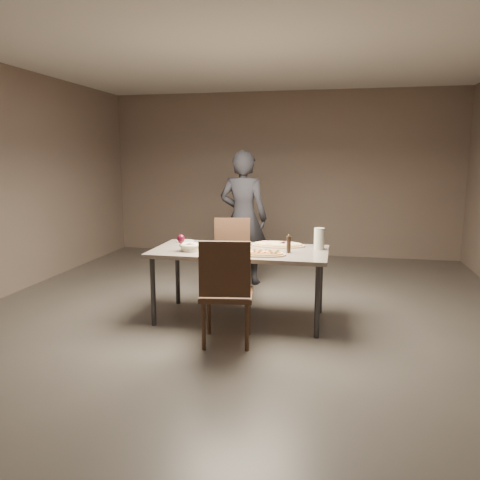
% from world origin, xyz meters
% --- Properties ---
extents(room, '(7.00, 7.00, 7.00)m').
position_xyz_m(room, '(0.00, 0.00, 1.40)').
color(room, '#57514B').
rests_on(room, ground).
extents(dining_table, '(1.80, 0.90, 0.75)m').
position_xyz_m(dining_table, '(0.00, 0.00, 0.69)').
color(dining_table, slate).
rests_on(dining_table, ground).
extents(zucchini_pizza, '(0.52, 0.29, 0.05)m').
position_xyz_m(zucchini_pizza, '(0.24, -0.22, 0.77)').
color(zucchini_pizza, tan).
rests_on(zucchini_pizza, dining_table).
extents(ham_pizza, '(0.58, 0.32, 0.04)m').
position_xyz_m(ham_pizza, '(0.36, 0.28, 0.77)').
color(ham_pizza, tan).
rests_on(ham_pizza, dining_table).
extents(bread_basket, '(0.21, 0.21, 0.08)m').
position_xyz_m(bread_basket, '(-0.49, -0.18, 0.79)').
color(bread_basket, beige).
rests_on(bread_basket, dining_table).
extents(oil_dish, '(0.14, 0.14, 0.02)m').
position_xyz_m(oil_dish, '(-0.05, 0.03, 0.76)').
color(oil_dish, white).
rests_on(oil_dish, dining_table).
extents(pepper_mill_left, '(0.05, 0.05, 0.19)m').
position_xyz_m(pepper_mill_left, '(0.51, -0.06, 0.84)').
color(pepper_mill_left, black).
rests_on(pepper_mill_left, dining_table).
extents(pepper_mill_right, '(0.05, 0.05, 0.20)m').
position_xyz_m(pepper_mill_right, '(0.83, 0.20, 0.84)').
color(pepper_mill_right, black).
rests_on(pepper_mill_right, dining_table).
extents(carafe, '(0.11, 0.11, 0.22)m').
position_xyz_m(carafe, '(0.80, 0.18, 0.86)').
color(carafe, silver).
rests_on(carafe, dining_table).
extents(wine_glass, '(0.08, 0.08, 0.17)m').
position_xyz_m(wine_glass, '(-0.57, -0.20, 0.87)').
color(wine_glass, silver).
rests_on(wine_glass, dining_table).
extents(side_plate, '(0.20, 0.20, 0.01)m').
position_xyz_m(side_plate, '(-0.70, 0.31, 0.76)').
color(side_plate, white).
rests_on(side_plate, dining_table).
extents(chair_near, '(0.53, 0.53, 0.99)m').
position_xyz_m(chair_near, '(0.03, -0.74, 0.55)').
color(chair_near, '#3F291A').
rests_on(chair_near, ground).
extents(chair_far, '(0.53, 0.53, 0.96)m').
position_xyz_m(chair_far, '(-0.26, 0.75, 0.54)').
color(chair_far, '#3F291A').
rests_on(chair_far, ground).
extents(diner, '(0.69, 0.49, 1.79)m').
position_xyz_m(diner, '(-0.26, 1.45, 0.89)').
color(diner, black).
rests_on(diner, ground).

